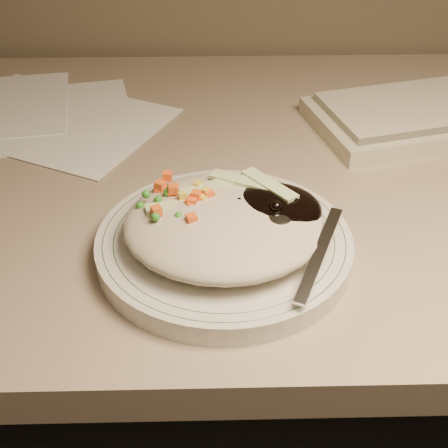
{
  "coord_description": "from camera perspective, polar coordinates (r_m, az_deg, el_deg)",
  "views": [
    {
      "loc": [
        -0.09,
        0.71,
        1.13
      ],
      "look_at": [
        -0.08,
        1.2,
        0.78
      ],
      "focal_mm": 50.0,
      "sensor_mm": 36.0,
      "label": 1
    }
  ],
  "objects": [
    {
      "name": "plate",
      "position": [
        0.61,
        -0.0,
        -1.97
      ],
      "size": [
        0.25,
        0.25,
        0.02
      ],
      "primitive_type": "cylinder",
      "color": "silver",
      "rests_on": "desk"
    },
    {
      "name": "desk",
      "position": [
        0.89,
        4.65,
        -5.31
      ],
      "size": [
        1.4,
        0.7,
        0.74
      ],
      "color": "gray",
      "rests_on": "ground"
    },
    {
      "name": "papers",
      "position": [
        0.93,
        -18.99,
        9.36
      ],
      "size": [
        0.48,
        0.32,
        0.0
      ],
      "color": "white",
      "rests_on": "desk"
    },
    {
      "name": "plate_rim",
      "position": [
        0.61,
        0.0,
        -1.22
      ],
      "size": [
        0.24,
        0.24,
        0.0
      ],
      "color": "#144723",
      "rests_on": "plate"
    },
    {
      "name": "meal",
      "position": [
        0.59,
        0.42,
        0.4
      ],
      "size": [
        0.21,
        0.19,
        0.05
      ],
      "color": "#AEA48D",
      "rests_on": "plate"
    }
  ]
}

